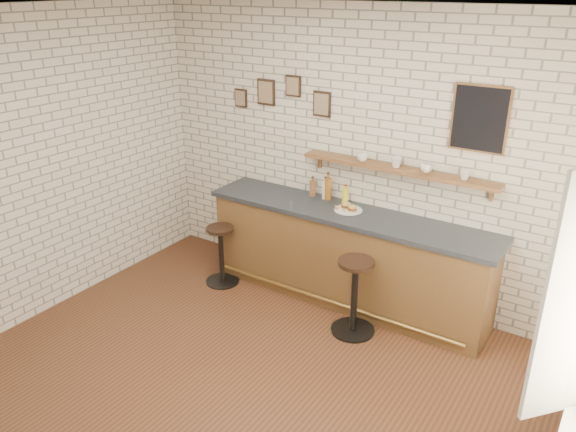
# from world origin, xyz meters

# --- Properties ---
(ground) EXTENTS (5.00, 5.00, 0.00)m
(ground) POSITION_xyz_m (0.00, 0.00, 0.00)
(ground) COLOR #57321D
(ground) RESTS_ON ground
(bar_counter) EXTENTS (3.10, 0.65, 1.01)m
(bar_counter) POSITION_xyz_m (-0.00, 1.70, 0.51)
(bar_counter) COLOR brown
(bar_counter) RESTS_ON ground
(sandwich_plate) EXTENTS (0.28, 0.28, 0.01)m
(sandwich_plate) POSITION_xyz_m (-0.02, 1.73, 1.02)
(sandwich_plate) COLOR white
(sandwich_plate) RESTS_ON bar_counter
(ciabatta_sandwich) EXTENTS (0.21, 0.15, 0.06)m
(ciabatta_sandwich) POSITION_xyz_m (-0.01, 1.73, 1.05)
(ciabatta_sandwich) COLOR #DBB05A
(ciabatta_sandwich) RESTS_ON sandwich_plate
(potato_chips) EXTENTS (0.27, 0.18, 0.00)m
(potato_chips) POSITION_xyz_m (-0.04, 1.72, 1.02)
(potato_chips) COLOR #C18644
(potato_chips) RESTS_ON sandwich_plate
(bitters_bottle_brown) EXTENTS (0.07, 0.07, 0.22)m
(bitters_bottle_brown) POSITION_xyz_m (-0.54, 1.89, 1.10)
(bitters_bottle_brown) COLOR brown
(bitters_bottle_brown) RESTS_ON bar_counter
(bitters_bottle_white) EXTENTS (0.06, 0.06, 0.25)m
(bitters_bottle_white) POSITION_xyz_m (-0.39, 1.89, 1.11)
(bitters_bottle_white) COLOR silver
(bitters_bottle_white) RESTS_ON bar_counter
(bitters_bottle_amber) EXTENTS (0.07, 0.07, 0.30)m
(bitters_bottle_amber) POSITION_xyz_m (-0.35, 1.89, 1.13)
(bitters_bottle_amber) COLOR #8F5017
(bitters_bottle_amber) RESTS_ON bar_counter
(condiment_bottle_yellow) EXTENTS (0.06, 0.06, 0.21)m
(condiment_bottle_yellow) POSITION_xyz_m (-0.15, 1.89, 1.10)
(condiment_bottle_yellow) COLOR yellow
(condiment_bottle_yellow) RESTS_ON bar_counter
(bar_stool_left) EXTENTS (0.38, 0.38, 0.68)m
(bar_stool_left) POSITION_xyz_m (-1.33, 1.25, 0.36)
(bar_stool_left) COLOR black
(bar_stool_left) RESTS_ON ground
(bar_stool_right) EXTENTS (0.43, 0.43, 0.77)m
(bar_stool_right) POSITION_xyz_m (0.35, 1.20, 0.41)
(bar_stool_right) COLOR black
(bar_stool_right) RESTS_ON ground
(wall_shelf) EXTENTS (2.00, 0.18, 0.18)m
(wall_shelf) POSITION_xyz_m (0.40, 1.90, 1.48)
(wall_shelf) COLOR brown
(wall_shelf) RESTS_ON ground
(shelf_cup_a) EXTENTS (0.15, 0.15, 0.09)m
(shelf_cup_a) POSITION_xyz_m (0.03, 1.90, 1.54)
(shelf_cup_a) COLOR white
(shelf_cup_a) RESTS_ON wall_shelf
(shelf_cup_b) EXTENTS (0.13, 0.13, 0.10)m
(shelf_cup_b) POSITION_xyz_m (0.39, 1.90, 1.55)
(shelf_cup_b) COLOR white
(shelf_cup_b) RESTS_ON wall_shelf
(shelf_cup_c) EXTENTS (0.16, 0.16, 0.09)m
(shelf_cup_c) POSITION_xyz_m (0.69, 1.90, 1.55)
(shelf_cup_c) COLOR white
(shelf_cup_c) RESTS_ON wall_shelf
(shelf_cup_d) EXTENTS (0.12, 0.12, 0.09)m
(shelf_cup_d) POSITION_xyz_m (1.06, 1.90, 1.55)
(shelf_cup_d) COLOR white
(shelf_cup_d) RESTS_ON wall_shelf
(back_wall_decor) EXTENTS (2.96, 0.02, 0.56)m
(back_wall_decor) POSITION_xyz_m (0.23, 1.98, 2.05)
(back_wall_decor) COLOR black
(back_wall_decor) RESTS_ON ground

